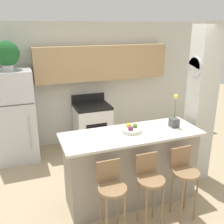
{
  "coord_description": "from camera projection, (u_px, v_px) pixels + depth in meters",
  "views": [
    {
      "loc": [
        -1.41,
        -3.04,
        2.5
      ],
      "look_at": [
        0.0,
        0.8,
        1.12
      ],
      "focal_mm": 42.0,
      "sensor_mm": 36.0,
      "label": 1
    }
  ],
  "objects": [
    {
      "name": "ground_plane",
      "position": [
        130.0,
        198.0,
        3.96
      ],
      "size": [
        14.0,
        14.0,
        0.0
      ],
      "primitive_type": "plane",
      "color": "tan"
    },
    {
      "name": "wall_back",
      "position": [
        93.0,
        75.0,
        5.52
      ],
      "size": [
        5.6,
        0.38,
        2.55
      ],
      "color": "silver",
      "rests_on": "ground_plane"
    },
    {
      "name": "pillar_right",
      "position": [
        201.0,
        105.0,
        4.15
      ],
      "size": [
        0.38,
        0.32,
        2.55
      ],
      "color": "silver",
      "rests_on": "ground_plane"
    },
    {
      "name": "counter_bar",
      "position": [
        131.0,
        166.0,
        3.79
      ],
      "size": [
        1.97,
        0.72,
        1.06
      ],
      "color": "gray",
      "rests_on": "ground_plane"
    },
    {
      "name": "refrigerator",
      "position": [
        14.0,
        116.0,
        4.88
      ],
      "size": [
        0.75,
        0.73,
        1.73
      ],
      "color": "silver",
      "rests_on": "ground_plane"
    },
    {
      "name": "stove_range",
      "position": [
        92.0,
        125.0,
        5.55
      ],
      "size": [
        0.72,
        0.64,
        1.07
      ],
      "color": "white",
      "rests_on": "ground_plane"
    },
    {
      "name": "bar_stool_left",
      "position": [
        111.0,
        189.0,
        3.09
      ],
      "size": [
        0.35,
        0.35,
        0.97
      ],
      "color": "olive",
      "rests_on": "ground_plane"
    },
    {
      "name": "bar_stool_mid",
      "position": [
        150.0,
        181.0,
        3.26
      ],
      "size": [
        0.35,
        0.35,
        0.97
      ],
      "color": "olive",
      "rests_on": "ground_plane"
    },
    {
      "name": "bar_stool_right",
      "position": [
        184.0,
        173.0,
        3.43
      ],
      "size": [
        0.35,
        0.35,
        0.97
      ],
      "color": "olive",
      "rests_on": "ground_plane"
    },
    {
      "name": "potted_plant_on_fridge",
      "position": [
        7.0,
        54.0,
        4.52
      ],
      "size": [
        0.44,
        0.44,
        0.5
      ],
      "color": "silver",
      "rests_on": "refrigerator"
    },
    {
      "name": "orchid_vase",
      "position": [
        174.0,
        118.0,
        3.81
      ],
      "size": [
        0.12,
        0.12,
        0.49
      ],
      "color": "#4C4C51",
      "rests_on": "counter_bar"
    },
    {
      "name": "fruit_bowl",
      "position": [
        131.0,
        129.0,
        3.66
      ],
      "size": [
        0.28,
        0.28,
        0.11
      ],
      "color": "silver",
      "rests_on": "counter_bar"
    }
  ]
}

